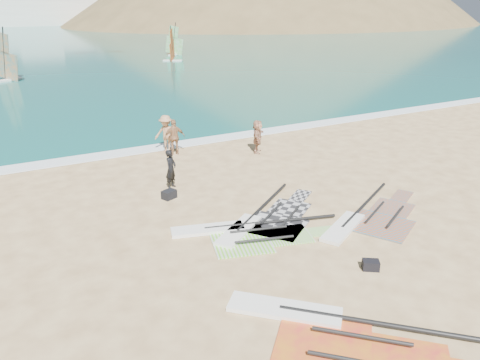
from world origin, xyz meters
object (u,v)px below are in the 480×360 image
gear_bag_near (169,194)px  rig_grey (265,220)px  beachgoer_mid (166,134)px  beachgoer_back (175,137)px  beachgoer_right (257,136)px  gear_bag_far (371,265)px  person_wetsuit (171,169)px  rig_green (244,233)px  rig_red (338,334)px  rig_orange (368,219)px

gear_bag_near → rig_grey: bearing=-58.3°
rig_grey → beachgoer_mid: bearing=54.6°
beachgoer_back → beachgoer_mid: bearing=-64.7°
beachgoer_back → beachgoer_right: (3.71, -1.64, -0.06)m
rig_grey → beachgoer_back: (0.08, 8.51, 0.82)m
gear_bag_far → person_wetsuit: person_wetsuit is taller
rig_green → rig_red: size_ratio=0.97×
rig_grey → beachgoer_back: bearing=53.2°
rig_orange → rig_red: (-4.81, -4.15, 0.00)m
rig_red → beachgoer_right: (5.41, 12.64, 0.77)m
rig_green → rig_orange: same height
rig_red → beachgoer_mid: beachgoer_mid is taller
person_wetsuit → beachgoer_back: size_ratio=0.91×
rig_grey → beachgoer_right: (3.79, 6.87, 0.77)m
gear_bag_near → beachgoer_mid: beachgoer_mid is taller
rig_green → gear_bag_far: 4.12m
beachgoer_back → gear_bag_far: bearing=100.6°
rig_green → person_wetsuit: size_ratio=3.48×
rig_orange → gear_bag_far: (-2.19, -2.41, 0.09)m
rig_green → rig_orange: 4.42m
rig_orange → gear_bag_far: bearing=-160.8°
rig_green → person_wetsuit: person_wetsuit is taller
rig_grey → gear_bag_far: 4.15m
person_wetsuit → beachgoer_right: 5.95m
rig_red → beachgoer_mid: size_ratio=3.05×
beachgoer_mid → beachgoer_right: 4.51m
beachgoer_right → person_wetsuit: bearing=150.1°
rig_grey → beachgoer_back: size_ratio=3.03×
gear_bag_near → person_wetsuit: size_ratio=0.32×
rig_red → gear_bag_near: gear_bag_near is taller
beachgoer_mid → rig_red: bearing=-50.9°
rig_red → gear_bag_near: (-0.53, 9.25, 0.11)m
beachgoer_back → rig_green: bearing=89.1°
rig_orange → beachgoer_back: bearing=78.5°
gear_bag_near → person_wetsuit: 1.27m
rig_orange → gear_bag_far: size_ratio=12.46×
rig_green → gear_bag_near: bearing=121.1°
rig_red → gear_bag_far: 3.15m
rig_grey → rig_orange: rig_orange is taller
rig_grey → gear_bag_near: 4.09m
gear_bag_near → beachgoer_mid: (2.02, 5.63, 0.77)m
rig_orange → beachgoer_mid: size_ratio=3.06×
gear_bag_near → rig_red: bearing=-86.7°
gear_bag_far → beachgoer_right: 11.27m
gear_bag_far → beachgoer_right: beachgoer_right is taller
gear_bag_far → beachgoer_right: size_ratio=0.28×
rig_grey → gear_bag_near: (-2.15, 3.48, 0.11)m
rig_grey → rig_red: (-1.62, -5.77, 0.00)m
beachgoer_right → rig_red: bearing=-166.9°
rig_orange → gear_bag_near: size_ratio=11.18×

